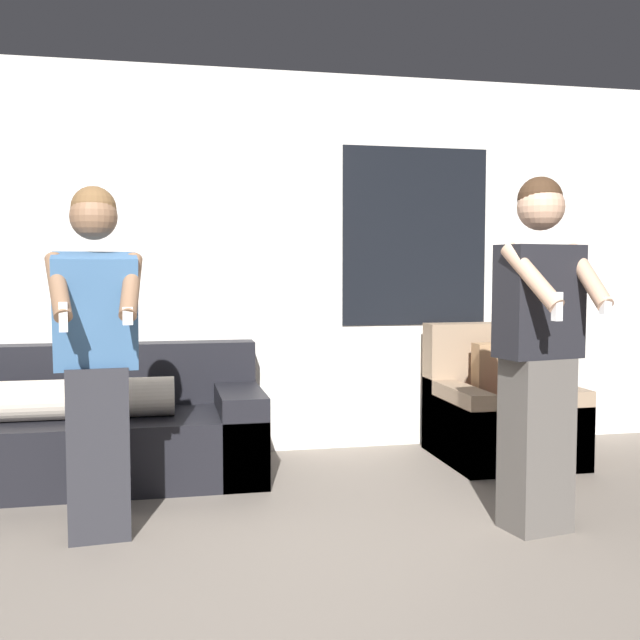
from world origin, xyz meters
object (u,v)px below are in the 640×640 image
Objects in this scene: armchair at (500,414)px; person_left at (96,359)px; person_right at (539,350)px; couch at (84,433)px.

person_left is (-2.59, -1.04, 0.57)m from armchair.
armchair is 0.52× the size of person_right.
armchair is 1.57m from person_right.
couch is at bearing 148.36° from person_right.
person_right reaches higher than couch.
couch is 1.25m from person_left.
couch is 1.24× the size of person_right.
person_left is at bearing 171.10° from person_right.
couch is 2.77m from armchair.
couch is 1.29× the size of person_left.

